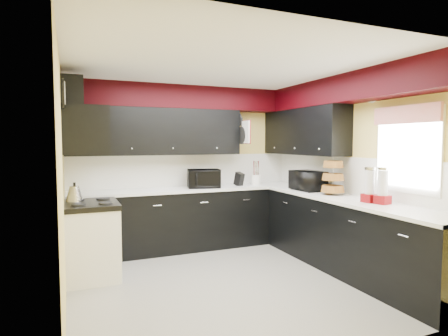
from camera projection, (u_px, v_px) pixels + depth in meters
name	position (u px, v px, depth m)	size (l,w,h in m)	color
ground	(230.00, 280.00, 4.45)	(3.60, 3.60, 0.00)	gray
wall_back	(186.00, 167.00, 6.02)	(3.60, 0.06, 2.50)	#E0C666
wall_right	(352.00, 171.00, 5.05)	(0.06, 3.60, 2.50)	#E0C666
wall_left	(62.00, 182.00, 3.67)	(0.06, 3.60, 2.50)	#E0C666
ceiling	(230.00, 67.00, 4.27)	(3.60, 3.60, 0.06)	white
cab_back	(192.00, 219.00, 5.80)	(3.60, 0.60, 0.90)	black
cab_right	(349.00, 237.00, 4.72)	(0.60, 3.00, 0.90)	black
counter_back	(191.00, 189.00, 5.76)	(3.62, 0.64, 0.04)	white
counter_right	(349.00, 200.00, 4.68)	(0.64, 3.02, 0.04)	white
splash_back	(186.00, 170.00, 6.01)	(3.60, 0.02, 0.50)	white
splash_right	(352.00, 176.00, 5.05)	(0.02, 3.60, 0.50)	white
upper_back	(157.00, 132.00, 5.63)	(2.60, 0.35, 0.70)	black
upper_right	(303.00, 132.00, 5.77)	(0.35, 1.80, 0.70)	black
soffit_back	(188.00, 98.00, 5.78)	(3.60, 0.36, 0.35)	black
soffit_right	(353.00, 88.00, 4.74)	(0.36, 3.24, 0.35)	black
stove	(92.00, 242.00, 4.53)	(0.60, 0.75, 0.86)	white
cooktop	(91.00, 205.00, 4.50)	(0.62, 0.77, 0.06)	black
hood	(85.00, 131.00, 4.42)	(0.50, 0.78, 0.55)	black
hood_duct	(72.00, 94.00, 4.34)	(0.24, 0.40, 0.40)	black
window	(408.00, 150.00, 4.20)	(0.03, 0.86, 0.96)	white
valance	(406.00, 114.00, 4.15)	(0.04, 0.88, 0.20)	red
pan_top	(238.00, 120.00, 6.05)	(0.03, 0.22, 0.40)	black
pan_mid	(242.00, 135.00, 5.95)	(0.03, 0.28, 0.46)	black
pan_low	(235.00, 137.00, 6.19)	(0.03, 0.24, 0.42)	black
cut_board	(246.00, 132.00, 5.84)	(0.03, 0.26, 0.35)	white
baskets	(333.00, 177.00, 4.99)	(0.27, 0.27, 0.50)	brown
clock	(63.00, 93.00, 3.85)	(0.03, 0.30, 0.30)	black
deco_plate	(372.00, 93.00, 4.65)	(0.03, 0.24, 0.24)	white
toaster_oven	(204.00, 178.00, 5.77)	(0.49, 0.41, 0.28)	black
microwave	(308.00, 181.00, 5.45)	(0.51, 0.35, 0.28)	black
utensil_crock	(256.00, 180.00, 6.14)	(0.15, 0.15, 0.17)	white
knife_block	(239.00, 179.00, 6.03)	(0.10, 0.13, 0.21)	black
kettle	(75.00, 194.00, 4.60)	(0.20, 0.20, 0.18)	#ABABAF
dispenser_a	(370.00, 186.00, 4.36)	(0.14, 0.14, 0.39)	#670009
dispenser_b	(383.00, 187.00, 4.24)	(0.15, 0.15, 0.39)	#61000A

